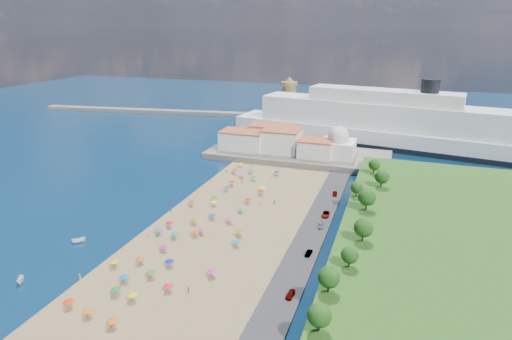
% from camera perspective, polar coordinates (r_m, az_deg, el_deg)
% --- Properties ---
extents(ground, '(700.00, 700.00, 0.00)m').
position_cam_1_polar(ground, '(154.94, -4.41, -5.46)').
color(ground, '#071938').
rests_on(ground, ground).
extents(terrace, '(90.00, 36.00, 3.00)m').
position_cam_1_polar(terrace, '(216.87, 5.60, 2.06)').
color(terrace, '#59544C').
rests_on(terrace, ground).
extents(jetty, '(18.00, 70.00, 2.40)m').
position_cam_1_polar(jetty, '(254.98, 2.62, 4.59)').
color(jetty, '#59544C').
rests_on(jetty, ground).
extents(breakwater, '(199.03, 34.77, 2.60)m').
position_cam_1_polar(breakwater, '(333.88, -11.61, 7.62)').
color(breakwater, '#59544C').
rests_on(breakwater, ground).
extents(waterfront_buildings, '(57.00, 29.00, 11.00)m').
position_cam_1_polar(waterfront_buildings, '(218.94, 2.37, 4.03)').
color(waterfront_buildings, silver).
rests_on(waterfront_buildings, terrace).
extents(domed_building, '(16.00, 16.00, 15.00)m').
position_cam_1_polar(domed_building, '(209.51, 10.87, 3.34)').
color(domed_building, silver).
rests_on(domed_building, terrace).
extents(fortress, '(40.00, 40.00, 32.40)m').
position_cam_1_polar(fortress, '(281.99, 4.37, 7.07)').
color(fortress, '#96804B').
rests_on(fortress, ground).
extents(cruise_ship, '(173.50, 51.94, 37.54)m').
position_cam_1_polar(cruise_ship, '(246.30, 16.36, 5.72)').
color(cruise_ship, black).
rests_on(cruise_ship, ground).
extents(beach_parasols, '(29.97, 116.98, 2.20)m').
position_cam_1_polar(beach_parasols, '(145.39, -6.85, -6.31)').
color(beach_parasols, gray).
rests_on(beach_parasols, beach).
extents(beachgoers, '(34.65, 92.41, 1.88)m').
position_cam_1_polar(beachgoers, '(157.00, -4.91, -4.70)').
color(beachgoers, tan).
rests_on(beachgoers, beach).
extents(moored_boats, '(4.73, 26.77, 1.61)m').
position_cam_1_polar(moored_boats, '(136.33, -25.45, -10.57)').
color(moored_boats, white).
rests_on(moored_boats, ground).
extents(parked_cars, '(2.41, 73.58, 1.45)m').
position_cam_1_polar(parked_cars, '(142.73, 8.68, -7.23)').
color(parked_cars, gray).
rests_on(parked_cars, promenade).
extents(hillside_trees, '(12.66, 106.46, 7.44)m').
position_cam_1_polar(hillside_trees, '(133.58, 13.87, -5.39)').
color(hillside_trees, '#382314').
rests_on(hillside_trees, hillside).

